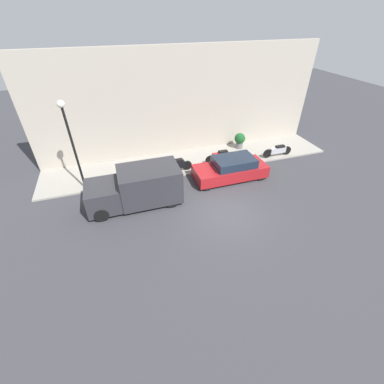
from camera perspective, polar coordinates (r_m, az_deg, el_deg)
ground_plane at (r=13.08m, az=7.24°, el=-4.44°), size 60.00×60.00×0.00m
sidewalk at (r=17.25m, az=-0.14°, el=6.90°), size 3.16×18.76×0.10m
building_facade at (r=17.49m, az=-1.99°, el=19.09°), size 0.30×18.76×6.73m
parked_car at (r=15.39m, az=8.65°, el=5.13°), size 1.75×4.30×1.33m
delivery_van at (r=13.28m, az=-12.35°, el=1.03°), size 1.99×4.67×1.95m
motorcycle_blue at (r=15.37m, az=-12.87°, el=3.94°), size 0.30×2.15×0.71m
scooter_silver at (r=18.53m, az=18.51°, el=8.76°), size 0.30×2.12×0.75m
motorcycle_red at (r=16.89m, az=6.40°, el=7.90°), size 0.30×2.05×0.81m
motorcycle_black at (r=15.81m, az=-3.64°, el=5.99°), size 0.30×2.08×0.81m
streetlamp at (r=14.26m, az=-25.63°, el=11.85°), size 0.36×0.36×4.86m
potted_plant at (r=18.94m, az=10.57°, el=11.33°), size 0.75×0.75×1.11m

